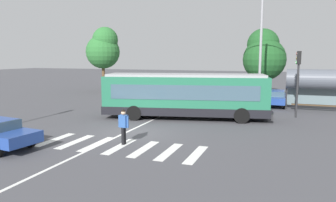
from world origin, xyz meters
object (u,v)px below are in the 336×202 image
city_transit_bus (185,96)px  parked_car_champagne (182,94)px  parked_car_blue (275,97)px  pedestrian_crossing_street (124,125)px  twin_arm_street_lamp (261,38)px  parked_car_black (212,95)px  bus_stop_shelter (316,80)px  traffic_light_far_corner (298,73)px  parked_car_white (242,96)px  parked_car_red (158,92)px  background_tree_right (264,55)px  background_tree_left (104,48)px

city_transit_bus → parked_car_champagne: size_ratio=2.55×
parked_car_champagne → parked_car_blue: size_ratio=0.99×
city_transit_bus → parked_car_champagne: city_transit_bus is taller
pedestrian_crossing_street → twin_arm_street_lamp: size_ratio=0.19×
parked_car_black → bus_stop_shelter: size_ratio=1.03×
parked_car_champagne → traffic_light_far_corner: bearing=-25.9°
parked_car_white → city_transit_bus: bearing=-109.4°
parked_car_black → twin_arm_street_lamp: (4.38, -2.56, 4.92)m
parked_car_champagne → twin_arm_street_lamp: bearing=-17.8°
pedestrian_crossing_street → twin_arm_street_lamp: (5.27, 12.90, 4.72)m
parked_car_champagne → parked_car_blue: same height
parked_car_red → twin_arm_street_lamp: size_ratio=0.49×
parked_car_blue → twin_arm_street_lamp: (-1.14, -2.58, 4.92)m
parked_car_red → bus_stop_shelter: (13.88, -1.54, 1.65)m
bus_stop_shelter → parked_car_black: bearing=169.6°
parked_car_black → parked_car_blue: same height
city_transit_bus → parked_car_white: city_transit_bus is taller
traffic_light_far_corner → bus_stop_shelter: size_ratio=1.05×
city_transit_bus → background_tree_right: 14.04m
city_transit_bus → bus_stop_shelter: bus_stop_shelter is taller
city_transit_bus → bus_stop_shelter: 10.82m
parked_car_red → traffic_light_far_corner: bearing=-22.0°
parked_car_blue → twin_arm_street_lamp: twin_arm_street_lamp is taller
parked_car_champagne → twin_arm_street_lamp: (7.10, -2.27, 4.92)m
traffic_light_far_corner → background_tree_left: size_ratio=0.60×
parked_car_blue → bus_stop_shelter: bus_stop_shelter is taller
parked_car_champagne → parked_car_white: (5.50, 0.29, 0.00)m
background_tree_left → city_transit_bus: bearing=-42.5°
pedestrian_crossing_street → traffic_light_far_corner: bearing=52.4°
city_transit_bus → background_tree_left: background_tree_left is taller
pedestrian_crossing_street → parked_car_black: pedestrian_crossing_street is taller
parked_car_blue → bus_stop_shelter: 3.80m
city_transit_bus → background_tree_left: size_ratio=1.49×
background_tree_left → parked_car_champagne: bearing=-24.5°
traffic_light_far_corner → parked_car_blue: bearing=107.5°
parked_car_champagne → parked_car_red: bearing=174.3°
bus_stop_shelter → background_tree_right: background_tree_right is taller
parked_car_black → pedestrian_crossing_street: bearing=-93.3°
city_transit_bus → bus_stop_shelter: size_ratio=2.62×
bus_stop_shelter → background_tree_right: 8.19m
twin_arm_street_lamp → background_tree_left: bearing=158.0°
pedestrian_crossing_street → parked_car_black: size_ratio=0.38×
parked_car_champagne → parked_car_black: size_ratio=0.99×
parked_car_red → parked_car_black: (5.32, 0.03, 0.00)m
pedestrian_crossing_street → city_transit_bus: bearing=83.6°
bus_stop_shelter → city_transit_bus: bearing=-143.0°
bus_stop_shelter → parked_car_red: bearing=173.7°
parked_car_red → traffic_light_far_corner: 13.63m
parked_car_white → bus_stop_shelter: size_ratio=1.03×
parked_car_red → parked_car_champagne: size_ratio=1.00×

